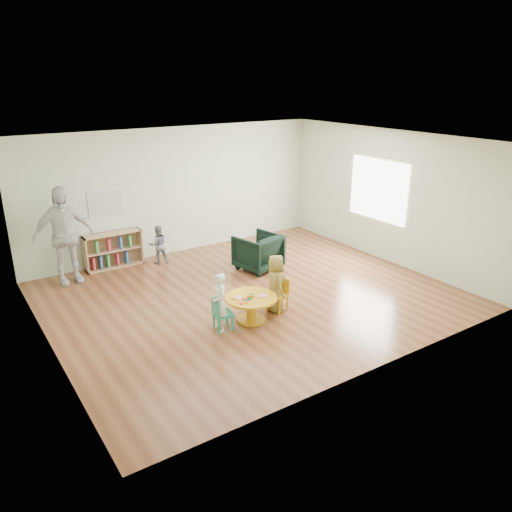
# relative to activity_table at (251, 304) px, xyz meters

# --- Properties ---
(room) EXTENTS (7.10, 7.00, 2.80)m
(room) POSITION_rel_activity_table_xyz_m (0.55, 0.84, 1.60)
(room) COLOR brown
(room) RESTS_ON ground
(activity_table) EXTENTS (0.86, 0.86, 0.47)m
(activity_table) POSITION_rel_activity_table_xyz_m (0.00, 0.00, 0.00)
(activity_table) COLOR #D09511
(activity_table) RESTS_ON ground
(kid_chair_left) EXTENTS (0.33, 0.33, 0.53)m
(kid_chair_left) POSITION_rel_activity_table_xyz_m (-0.57, 0.01, -0.01)
(kid_chair_left) COLOR #1A9170
(kid_chair_left) RESTS_ON ground
(kid_chair_right) EXTENTS (0.40, 0.40, 0.57)m
(kid_chair_right) POSITION_rel_activity_table_xyz_m (0.62, 0.08, 0.01)
(kid_chair_right) COLOR #D09511
(kid_chair_right) RESTS_ON ground
(bookshelf) EXTENTS (1.20, 0.30, 0.75)m
(bookshelf) POSITION_rel_activity_table_xyz_m (-1.07, 3.70, 0.07)
(bookshelf) COLOR tan
(bookshelf) RESTS_ON ground
(alphabet_poster) EXTENTS (0.74, 0.01, 0.54)m
(alphabet_poster) POSITION_rel_activity_table_xyz_m (-1.06, 3.82, 1.05)
(alphabet_poster) COLOR silver
(alphabet_poster) RESTS_ON ground
(armchair) EXTENTS (0.96, 0.98, 0.75)m
(armchair) POSITION_rel_activity_table_xyz_m (1.40, 1.88, 0.08)
(armchair) COLOR black
(armchair) RESTS_ON ground
(child_left) EXTENTS (0.27, 0.37, 0.96)m
(child_left) POSITION_rel_activity_table_xyz_m (-0.59, -0.00, 0.18)
(child_left) COLOR white
(child_left) RESTS_ON ground
(child_right) EXTENTS (0.43, 0.56, 1.01)m
(child_right) POSITION_rel_activity_table_xyz_m (0.56, 0.09, 0.21)
(child_right) COLOR gold
(child_right) RESTS_ON ground
(toddler) EXTENTS (0.46, 0.39, 0.84)m
(toddler) POSITION_rel_activity_table_xyz_m (-0.18, 3.35, 0.12)
(toddler) COLOR #17183A
(toddler) RESTS_ON ground
(adult_caretaker) EXTENTS (1.14, 0.50, 1.92)m
(adult_caretaker) POSITION_rel_activity_table_xyz_m (-2.08, 3.33, 0.66)
(adult_caretaker) COLOR silver
(adult_caretaker) RESTS_ON ground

